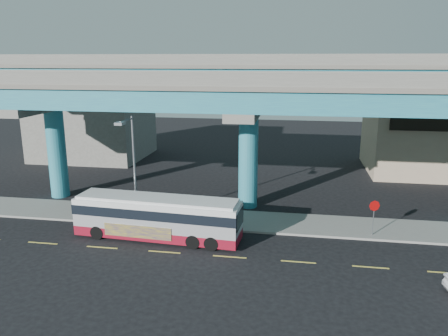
% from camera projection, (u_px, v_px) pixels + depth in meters
% --- Properties ---
extents(ground, '(120.00, 120.00, 0.00)m').
position_uv_depth(ground, '(230.00, 255.00, 26.01)').
color(ground, black).
rests_on(ground, ground).
extents(sidewalk, '(70.00, 4.00, 0.15)m').
position_uv_depth(sidewalk, '(242.00, 221.00, 31.25)').
color(sidewalk, gray).
rests_on(sidewalk, ground).
extents(lane_markings, '(58.00, 0.12, 0.01)m').
position_uv_depth(lane_markings, '(230.00, 257.00, 25.72)').
color(lane_markings, '#D8C64C').
rests_on(lane_markings, ground).
extents(viaduct, '(52.00, 12.40, 11.70)m').
position_uv_depth(viaduct, '(249.00, 89.00, 32.50)').
color(viaduct, '#24688A').
rests_on(viaduct, ground).
extents(building_beige, '(14.00, 10.23, 7.00)m').
position_uv_depth(building_beige, '(440.00, 138.00, 44.25)').
color(building_beige, tan).
rests_on(building_beige, ground).
extents(building_concrete, '(12.00, 10.00, 9.00)m').
position_uv_depth(building_concrete, '(93.00, 119.00, 51.08)').
color(building_concrete, gray).
rests_on(building_concrete, ground).
extents(transit_bus, '(10.98, 3.06, 2.78)m').
position_uv_depth(transit_bus, '(158.00, 216.00, 28.04)').
color(transit_bus, maroon).
rests_on(transit_bus, ground).
extents(parked_car, '(2.83, 4.03, 1.18)m').
position_uv_depth(parked_car, '(108.00, 204.00, 32.90)').
color(parked_car, '#303035').
rests_on(parked_car, sidewalk).
extents(street_lamp, '(0.50, 2.46, 7.52)m').
position_uv_depth(street_lamp, '(131.00, 155.00, 29.25)').
color(street_lamp, gray).
rests_on(street_lamp, sidewalk).
extents(stop_sign, '(0.69, 0.23, 2.36)m').
position_uv_depth(stop_sign, '(374.00, 210.00, 28.16)').
color(stop_sign, gray).
rests_on(stop_sign, sidewalk).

